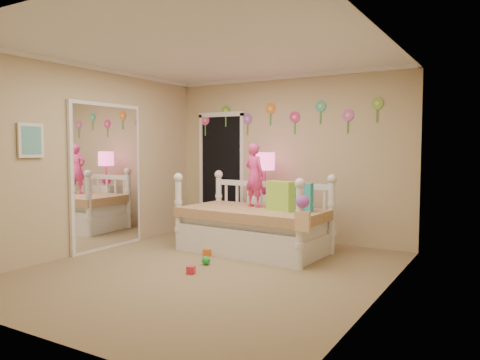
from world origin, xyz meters
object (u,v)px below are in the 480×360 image
Objects in this scene: daybed at (253,213)px; table_lamp at (265,166)px; child at (254,175)px; nightstand at (265,218)px.

table_lamp is at bearing 108.21° from daybed.
daybed is 3.18× the size of table_lamp.
table_lamp is (-0.19, 0.72, 0.62)m from daybed.
table_lamp is (-0.13, 0.58, 0.10)m from child.
table_lamp is at bearing 79.71° from nightstand.
nightstand is (-0.19, 0.72, -0.18)m from daybed.
nightstand is 0.80m from table_lamp.
daybed is 0.97m from table_lamp.
table_lamp reaches higher than daybed.
child is 1.21× the size of nightstand.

